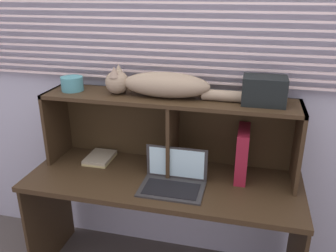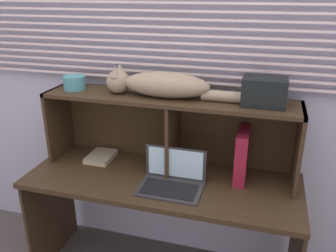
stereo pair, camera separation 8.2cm
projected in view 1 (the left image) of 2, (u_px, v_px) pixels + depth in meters
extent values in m
cube|color=#ADB4C6|center=(176.00, 72.00, 2.10)|extent=(4.40, 0.04, 2.50)
cube|color=silver|center=(174.00, 80.00, 2.07)|extent=(2.89, 0.02, 0.01)
cube|color=silver|center=(174.00, 73.00, 2.05)|extent=(2.89, 0.02, 0.01)
cube|color=silver|center=(174.00, 66.00, 2.04)|extent=(2.89, 0.02, 0.01)
cube|color=silver|center=(174.00, 58.00, 2.02)|extent=(2.89, 0.02, 0.01)
cube|color=silver|center=(174.00, 51.00, 2.01)|extent=(2.89, 0.02, 0.01)
cube|color=silver|center=(174.00, 43.00, 1.99)|extent=(2.89, 0.02, 0.01)
cube|color=silver|center=(174.00, 35.00, 1.97)|extent=(2.89, 0.02, 0.01)
cube|color=silver|center=(174.00, 27.00, 1.96)|extent=(2.89, 0.02, 0.01)
cube|color=silver|center=(174.00, 19.00, 1.94)|extent=(2.89, 0.02, 0.01)
cube|color=silver|center=(174.00, 11.00, 1.93)|extent=(2.89, 0.02, 0.01)
cube|color=silver|center=(174.00, 3.00, 1.91)|extent=(2.89, 0.02, 0.01)
cube|color=#352616|center=(163.00, 181.00, 2.01)|extent=(1.55, 0.57, 0.03)
cube|color=#352616|center=(50.00, 214.00, 2.31)|extent=(0.02, 0.52, 0.68)
cube|color=#352616|center=(168.00, 99.00, 1.96)|extent=(1.45, 0.29, 0.02)
cube|color=#352616|center=(57.00, 123.00, 2.20)|extent=(0.02, 0.29, 0.44)
cube|color=#352616|center=(298.00, 146.00, 1.88)|extent=(0.02, 0.29, 0.44)
cube|color=#352616|center=(173.00, 136.00, 2.04)|extent=(0.02, 0.27, 0.42)
cube|color=#372916|center=(173.00, 125.00, 2.17)|extent=(1.45, 0.01, 0.44)
ellipsoid|color=gray|center=(166.00, 85.00, 1.94)|extent=(0.49, 0.17, 0.14)
sphere|color=gray|center=(117.00, 82.00, 2.00)|extent=(0.13, 0.13, 0.13)
cone|color=gray|center=(114.00, 72.00, 1.95)|extent=(0.06, 0.06, 0.06)
cone|color=gray|center=(119.00, 69.00, 2.01)|extent=(0.06, 0.06, 0.06)
cylinder|color=gray|center=(229.00, 96.00, 1.88)|extent=(0.29, 0.06, 0.06)
cube|color=#2D2D2D|center=(172.00, 189.00, 1.89)|extent=(0.35, 0.23, 0.01)
cube|color=#2D2D2D|center=(177.00, 163.00, 1.96)|extent=(0.35, 0.01, 0.19)
cube|color=#B2E0EA|center=(176.00, 163.00, 1.96)|extent=(0.31, 0.00, 0.17)
cube|color=black|center=(171.00, 189.00, 1.88)|extent=(0.29, 0.16, 0.00)
cube|color=maroon|center=(242.00, 153.00, 1.97)|extent=(0.06, 0.24, 0.29)
cube|color=tan|center=(100.00, 159.00, 2.22)|extent=(0.15, 0.20, 0.01)
cube|color=gray|center=(100.00, 157.00, 2.22)|extent=(0.15, 0.20, 0.02)
cylinder|color=teal|center=(72.00, 84.00, 2.07)|extent=(0.13, 0.13, 0.08)
cube|color=black|center=(264.00, 91.00, 1.82)|extent=(0.22, 0.15, 0.15)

